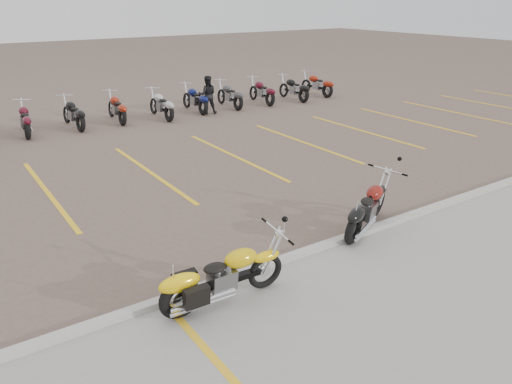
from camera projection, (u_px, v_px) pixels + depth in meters
ground at (226, 224)px, 10.58m from camera, size 100.00×100.00×0.00m
concrete_apron at (387, 335)px, 7.11m from camera, size 60.00×5.00×0.01m
curb at (282, 260)px, 9.02m from camera, size 60.00×0.18×0.12m
parking_stripes at (151, 173)px, 13.66m from camera, size 38.00×5.50×0.01m
yellow_cruiser at (220, 279)px, 7.71m from camera, size 2.16×0.33×0.89m
flame_cruiser at (364, 210)px, 10.17m from camera, size 2.00×1.04×0.89m
person_b at (207, 95)px, 20.28m from camera, size 0.92×0.85×1.53m
bg_bike_row at (96, 111)px, 18.38m from camera, size 22.09×2.00×1.10m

